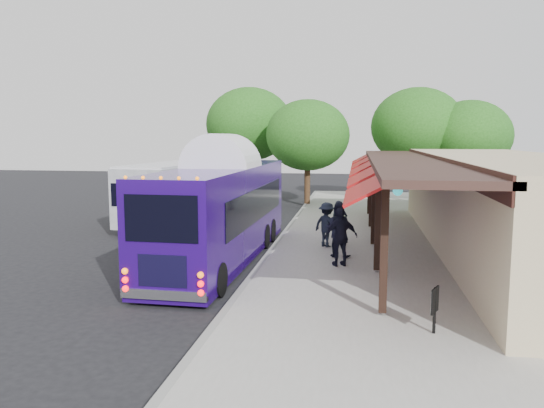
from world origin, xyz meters
The scene contains 15 objects.
ground centered at (0.00, 0.00, 0.00)m, with size 90.00×90.00×0.00m, color black.
sidewalk centered at (5.00, 4.00, 0.07)m, with size 10.00×40.00×0.15m, color #9E9B93.
curb centered at (0.05, 4.00, 0.07)m, with size 0.20×40.00×0.16m, color gray.
station_shelter centered at (8.38, 4.00, 1.85)m, with size 8.15×20.00×3.60m.
coach_bus centered at (-1.45, 1.39, 1.88)m, with size 2.58×11.01×3.49m.
city_bus centered at (-5.37, 10.06, 1.67)m, with size 3.69×11.46×3.02m.
ped_a centered at (2.49, 4.02, 1.00)m, with size 0.62×0.41×1.70m, color black.
ped_b centered at (2.52, 1.94, 1.11)m, with size 0.93×0.72×1.91m, color black.
ped_c centered at (2.65, 0.63, 1.10)m, with size 1.12×0.46×1.90m, color black.
ped_d centered at (2.04, 3.55, 0.99)m, with size 1.09×0.63×1.69m, color black.
sign_board centered at (4.81, -5.00, 0.83)m, with size 0.22×0.43×1.00m.
tree_left centered at (0.10, 16.27, 4.35)m, with size 5.10×5.10×6.53m.
tree_mid centered at (6.78, 18.18, 4.88)m, with size 5.72×5.72×7.32m.
tree_right centered at (9.76, 17.51, 4.31)m, with size 5.05×5.05×6.47m.
tree_far centered at (-4.34, 20.21, 5.11)m, with size 5.98×5.98×7.66m.
Camera 1 is at (3.13, -16.23, 4.32)m, focal length 35.00 mm.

